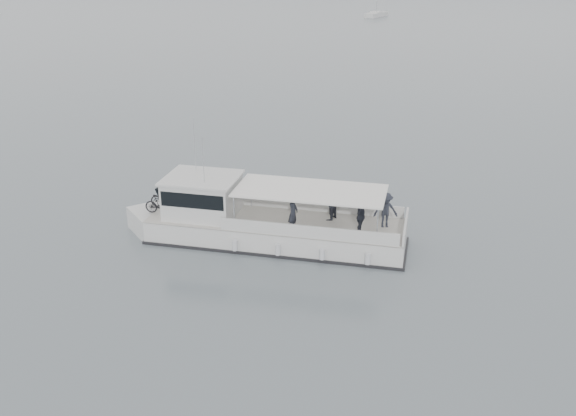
# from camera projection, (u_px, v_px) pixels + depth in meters

# --- Properties ---
(ground) EXTENTS (1400.00, 1400.00, 0.00)m
(ground) POSITION_uv_depth(u_px,v_px,m) (267.00, 243.00, 26.71)
(ground) COLOR #555E64
(ground) RESTS_ON ground
(tour_boat) EXTENTS (12.17, 3.52, 5.07)m
(tour_boat) POSITION_uv_depth(u_px,v_px,m) (252.00, 222.00, 26.69)
(tour_boat) COLOR silver
(tour_boat) RESTS_ON ground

